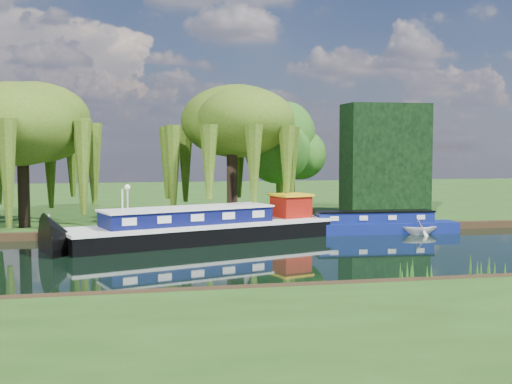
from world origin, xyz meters
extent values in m
plane|color=black|center=(0.00, 0.00, 0.00)|extent=(120.00, 120.00, 0.00)
cube|color=#1F3F11|center=(0.00, 34.00, 0.23)|extent=(120.00, 52.00, 0.45)
cube|color=black|center=(4.57, 5.69, 0.38)|extent=(15.62, 8.06, 1.02)
cube|color=silver|center=(4.57, 5.69, 0.98)|extent=(15.72, 8.16, 0.19)
cube|color=#0B0F43|center=(3.77, 5.42, 1.49)|extent=(9.79, 5.32, 0.81)
cube|color=silver|center=(3.77, 5.42, 1.94)|extent=(10.00, 5.54, 0.10)
cube|color=maroon|center=(10.23, 7.57, 1.72)|extent=(2.37, 2.37, 1.28)
cube|color=#EAB110|center=(10.23, 7.57, 2.43)|extent=(2.64, 2.64, 0.14)
cylinder|color=silver|center=(0.21, 4.24, 2.10)|extent=(0.09, 0.09, 2.04)
cube|color=navy|center=(15.43, 7.06, 0.29)|extent=(10.47, 2.37, 0.78)
cube|color=navy|center=(15.43, 7.06, 1.00)|extent=(7.33, 1.75, 0.65)
cube|color=black|center=(15.43, 7.06, 1.37)|extent=(7.43, 1.84, 0.09)
cube|color=silver|center=(12.67, 6.57, 1.03)|extent=(0.52, 0.08, 0.28)
cube|color=silver|center=(14.49, 6.45, 1.03)|extent=(0.52, 0.08, 0.28)
cube|color=silver|center=(16.30, 6.34, 1.03)|extent=(0.52, 0.08, 0.28)
cube|color=silver|center=(18.11, 6.23, 1.03)|extent=(0.52, 0.08, 0.28)
imported|color=silver|center=(17.92, 5.99, 0.00)|extent=(2.34, 2.08, 1.13)
cylinder|color=black|center=(-5.69, 10.91, 2.94)|extent=(0.65, 0.65, 4.99)
ellipsoid|color=#325011|center=(-5.69, 10.91, 6.55)|extent=(6.96, 6.96, 4.50)
cylinder|color=black|center=(7.20, 11.14, 2.89)|extent=(0.69, 0.69, 4.88)
ellipsoid|color=#325011|center=(7.20, 11.14, 6.41)|extent=(6.66, 6.66, 4.30)
cylinder|color=black|center=(11.97, 14.05, 3.09)|extent=(0.46, 0.46, 5.28)
ellipsoid|color=#225014|center=(11.97, 14.05, 5.25)|extent=(4.22, 4.22, 4.22)
cube|color=black|center=(19.00, 14.00, 4.45)|extent=(6.00, 3.00, 8.00)
cylinder|color=silver|center=(0.50, 10.50, 1.55)|extent=(0.10, 0.10, 2.20)
sphere|color=white|center=(0.50, 10.50, 2.83)|extent=(0.36, 0.36, 0.36)
cylinder|color=silver|center=(-4.00, 8.40, 0.95)|extent=(0.16, 0.16, 1.00)
cylinder|color=silver|center=(3.00, 8.40, 0.95)|extent=(0.16, 0.16, 1.00)
cylinder|color=silver|center=(9.00, 8.40, 0.95)|extent=(0.16, 0.16, 1.00)
cone|color=#235616|center=(14.00, -7.60, 0.55)|extent=(1.20, 1.20, 1.10)
cone|color=#235616|center=(11.00, -7.70, 0.55)|extent=(1.20, 1.20, 1.10)
camera|label=1|loc=(0.37, -30.00, 5.33)|focal=45.00mm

